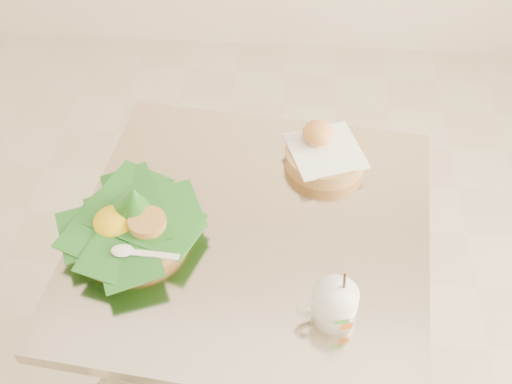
# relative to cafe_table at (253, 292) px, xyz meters

# --- Properties ---
(cafe_table) EXTENTS (0.77, 0.77, 0.75)m
(cafe_table) POSITION_rel_cafe_table_xyz_m (0.00, 0.00, 0.00)
(cafe_table) COLOR gray
(cafe_table) RESTS_ON floor
(rice_basket) EXTENTS (0.27, 0.27, 0.14)m
(rice_basket) POSITION_rel_cafe_table_xyz_m (-0.24, -0.03, 0.26)
(rice_basket) COLOR #AC8549
(rice_basket) RESTS_ON cafe_table
(bread_basket) EXTENTS (0.19, 0.19, 0.09)m
(bread_basket) POSITION_rel_cafe_table_xyz_m (0.14, 0.21, 0.25)
(bread_basket) COLOR #AC8549
(bread_basket) RESTS_ON cafe_table
(coffee_mug) EXTENTS (0.11, 0.08, 0.14)m
(coffee_mug) POSITION_rel_cafe_table_xyz_m (0.16, -0.19, 0.26)
(coffee_mug) COLOR white
(coffee_mug) RESTS_ON cafe_table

